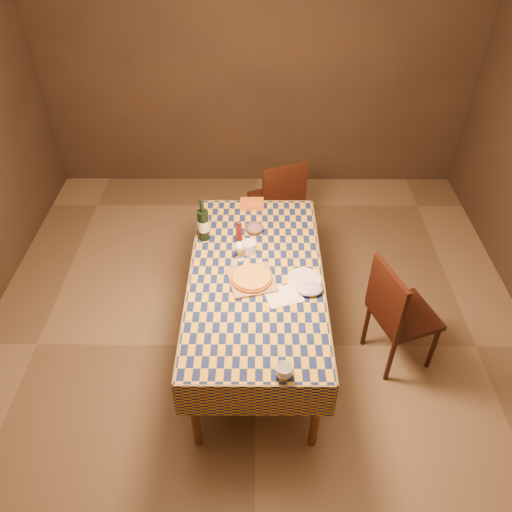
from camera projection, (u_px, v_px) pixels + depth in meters
name	position (u px, v px, depth m)	size (l,w,h in m)	color
room	(256.00, 207.00, 3.11)	(5.00, 5.10, 2.70)	brown
dining_table	(256.00, 283.00, 3.54)	(0.94, 1.84, 0.77)	brown
cutting_board	(252.00, 280.00, 3.43)	(0.30, 0.30, 0.02)	#9F6F4A
pizza	(252.00, 278.00, 3.42)	(0.37, 0.37, 0.03)	brown
pepper_mill	(239.00, 232.00, 3.71)	(0.05, 0.05, 0.19)	#4B1111
bowl	(254.00, 229.00, 3.85)	(0.14, 0.14, 0.04)	#614951
wine_glass	(239.00, 247.00, 3.54)	(0.08, 0.08, 0.15)	white
wine_bottle	(203.00, 224.00, 3.71)	(0.10, 0.10, 0.35)	black
deli_tub	(249.00, 247.00, 3.65)	(0.11, 0.11, 0.09)	silver
takeout_container	(252.00, 204.00, 4.10)	(0.19, 0.13, 0.05)	#C25B19
white_plate	(304.00, 279.00, 3.44)	(0.24, 0.24, 0.01)	silver
tumbler	(284.00, 371.00, 2.82)	(0.10, 0.10, 0.08)	white
flour_patch	(284.00, 296.00, 3.33)	(0.24, 0.18, 0.00)	white
flour_bag	(310.00, 289.00, 3.34)	(0.18, 0.13, 0.05)	#AAB0DA
chair_far	(279.00, 199.00, 4.64)	(0.55, 0.55, 0.93)	black
chair_right	(396.00, 311.00, 3.56)	(0.54, 0.54, 0.93)	black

